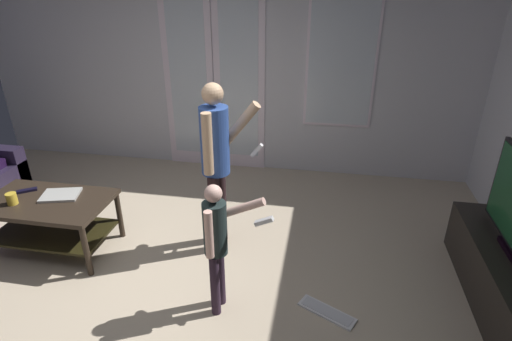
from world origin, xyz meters
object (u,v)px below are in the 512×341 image
coffee_table (49,214)px  laptop_closed (61,195)px  person_child (217,238)px  tv_remote_black (27,190)px  loose_keyboard (327,312)px  person_adult (216,155)px  tv_stand (505,281)px  cup_near_edge (12,199)px

coffee_table → laptop_closed: size_ratio=3.45×
coffee_table → laptop_closed: (0.09, 0.09, 0.15)m
person_child → tv_remote_black: 2.05m
coffee_table → loose_keyboard: size_ratio=2.43×
person_adult → laptop_closed: (-1.40, -0.24, -0.40)m
loose_keyboard → coffee_table: bearing=171.3°
person_child → tv_remote_black: bearing=163.5°
tv_stand → tv_remote_black: size_ratio=9.23×
laptop_closed → tv_remote_black: (-0.36, 0.02, -0.00)m
person_adult → loose_keyboard: 1.54m
tv_stand → laptop_closed: 3.72m
laptop_closed → tv_remote_black: same height
tv_stand → cup_near_edge: size_ratio=15.41×
coffee_table → cup_near_edge: size_ratio=10.76×
person_child → laptop_closed: 1.70m
tv_stand → tv_remote_black: bearing=177.7°
coffee_table → cup_near_edge: 0.32m
coffee_table → loose_keyboard: coffee_table is taller
coffee_table → tv_remote_black: size_ratio=6.44×
loose_keyboard → person_child: bearing=-174.2°
tv_stand → cup_near_edge: 4.05m
person_adult → tv_remote_black: bearing=-173.0°
person_child → loose_keyboard: (0.80, 0.08, -0.62)m
person_adult → laptop_closed: person_adult is taller
coffee_table → loose_keyboard: (2.50, -0.38, -0.36)m
cup_near_edge → loose_keyboard: bearing=-5.8°
tv_remote_black → person_child: bearing=-52.2°
person_adult → loose_keyboard: person_adult is taller
tv_stand → laptop_closed: (-3.71, 0.14, 0.30)m
cup_near_edge → laptop_closed: bearing=31.6°
tv_remote_black → tv_stand: bearing=-38.0°
laptop_closed → tv_stand: bearing=-17.7°
laptop_closed → tv_remote_black: bearing=160.7°
laptop_closed → cup_near_edge: bearing=-164.0°
person_adult → cup_near_edge: bearing=-165.7°
tv_stand → person_adult: size_ratio=1.02×
laptop_closed → person_child: bearing=-34.7°
person_child → cup_near_edge: (-1.93, 0.36, -0.07)m
person_adult → tv_remote_black: person_adult is taller
person_child → loose_keyboard: person_child is taller
coffee_table → loose_keyboard: 2.55m
person_adult → cup_near_edge: person_adult is taller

